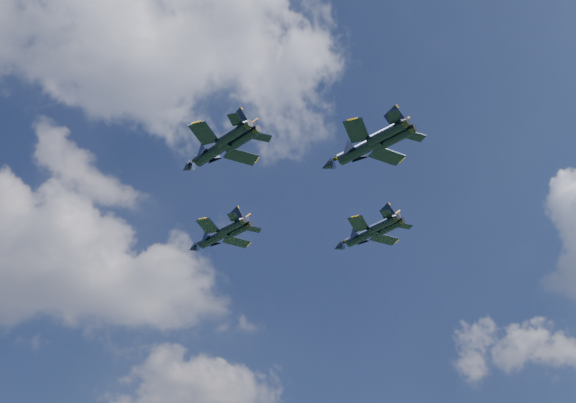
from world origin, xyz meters
The scene contains 4 objects.
jet_lead centered at (-11.50, 14.58, 66.11)m, with size 11.06×14.06×3.49m.
jet_left centered at (-16.26, -10.49, 64.13)m, with size 11.01×14.59×3.58m.
jet_right centered at (12.17, 8.06, 66.50)m, with size 10.90×14.53×3.55m.
jet_slot centered at (3.69, -13.57, 66.27)m, with size 12.30×15.42×3.84m.
Camera 1 is at (-26.54, -86.95, 3.55)m, focal length 45.00 mm.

